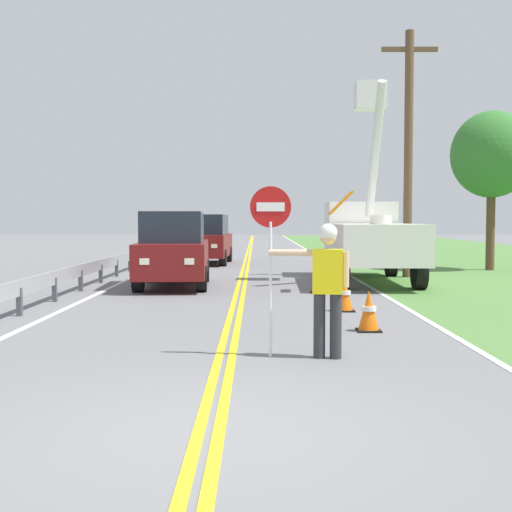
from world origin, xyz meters
TOP-DOWN VIEW (x-y plane):
  - ground_plane at (0.00, 0.00)m, footprint 160.00×160.00m
  - centerline_yellow_left at (-0.09, 20.00)m, footprint 0.11×110.00m
  - centerline_yellow_right at (0.09, 20.00)m, footprint 0.11×110.00m
  - edge_line_right at (3.60, 20.00)m, footprint 0.12×110.00m
  - edge_line_left at (-3.60, 20.00)m, footprint 0.12×110.00m
  - flagger_worker at (1.38, 3.16)m, footprint 1.08×0.31m
  - stop_sign_paddle at (0.62, 3.28)m, footprint 0.56×0.04m
  - utility_bucket_truck at (3.85, 14.71)m, footprint 2.81×6.86m
  - oncoming_suv_nearest at (-1.89, 12.95)m, footprint 2.09×4.69m
  - oncoming_suv_second at (-1.69, 22.80)m, footprint 2.06×4.67m
  - utility_pole_near at (5.37, 16.07)m, footprint 1.80×0.28m
  - traffic_cone_lead at (2.32, 5.37)m, footprint 0.40×0.40m
  - traffic_cone_mid at (2.23, 7.85)m, footprint 0.40×0.40m
  - traffic_cone_tail at (2.02, 11.31)m, footprint 0.40×0.40m
  - guardrail_left_shoulder at (-4.20, 15.16)m, footprint 0.10×32.00m
  - roadside_tree_verge at (9.16, 19.16)m, footprint 3.00×3.00m

SIDE VIEW (x-z plane):
  - ground_plane at x=0.00m, z-range 0.00..0.00m
  - centerline_yellow_left at x=-0.09m, z-range 0.00..0.01m
  - centerline_yellow_right at x=0.09m, z-range 0.00..0.01m
  - edge_line_right at x=3.60m, z-range 0.00..0.01m
  - edge_line_left at x=-3.60m, z-range 0.00..0.01m
  - traffic_cone_lead at x=2.32m, z-range -0.01..0.69m
  - traffic_cone_mid at x=2.23m, z-range -0.01..0.69m
  - traffic_cone_tail at x=2.02m, z-range -0.01..0.69m
  - guardrail_left_shoulder at x=-4.20m, z-range 0.16..0.87m
  - flagger_worker at x=1.38m, z-range 0.13..1.96m
  - oncoming_suv_nearest at x=-1.89m, z-range 0.01..2.11m
  - oncoming_suv_second at x=-1.69m, z-range 0.01..2.11m
  - utility_bucket_truck at x=3.85m, z-range -1.56..4.42m
  - stop_sign_paddle at x=0.62m, z-range 0.54..2.87m
  - utility_pole_near at x=5.37m, z-range 0.18..8.14m
  - roadside_tree_verge at x=9.16m, z-range 1.32..7.22m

